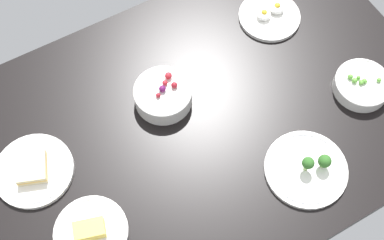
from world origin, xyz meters
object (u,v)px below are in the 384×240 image
Objects in this scene: plate_broccoli at (307,168)px; bowl_peas at (362,85)px; plate_cheese at (91,232)px; bowl_berries at (163,95)px; plate_eggs at (270,15)px; plate_sandwich at (33,170)px.

bowl_peas is at bearing -155.20° from plate_broccoli.
bowl_peas is at bearing -179.81° from plate_cheese.
bowl_berries is at bearing -58.49° from plate_broccoli.
plate_eggs is 36.74cm from bowl_peas.
bowl_berries is at bearing -25.76° from bowl_peas.
bowl_peas is 0.97× the size of bowl_berries.
plate_eggs is 45.20cm from bowl_berries.
plate_cheese is at bearing 0.19° from bowl_peas.
bowl_berries reaches higher than plate_eggs.
bowl_peas is 0.72× the size of plate_broccoli.
bowl_berries reaches higher than bowl_peas.
bowl_peas reaches higher than plate_eggs.
plate_cheese is 1.14× the size of bowl_berries.
bowl_berries is (-41.51, -2.44, 1.83)cm from plate_sandwich.
bowl_berries reaches higher than plate_cheese.
plate_broccoli is (-23.80, 38.83, -1.96)cm from bowl_berries.
bowl_peas reaches higher than plate_cheese.
plate_sandwich is at bearing -29.13° from plate_broccoli.
plate_sandwich is 97.03cm from bowl_peas.
plate_sandwich is 1.28× the size of bowl_berries.
plate_cheese is at bearing -12.56° from plate_broccoli.
plate_eggs is at bearing -76.20° from bowl_peas.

